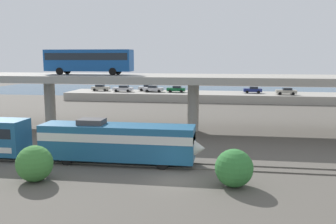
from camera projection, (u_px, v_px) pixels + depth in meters
ground_plane at (173, 180)px, 29.53m from camera, size 260.00×260.00×0.00m
rail_strip_near at (178, 168)px, 32.67m from camera, size 110.00×0.12×0.12m
rail_strip_far at (180, 163)px, 34.19m from camera, size 110.00×0.12×0.12m
train_locomotive at (125, 141)px, 33.86m from camera, size 15.43×3.04×4.18m
highway_overpass at (193, 81)px, 48.05m from camera, size 96.00×10.05×7.49m
transit_bus_on_overpass at (89, 60)px, 49.51m from camera, size 12.00×2.68×3.40m
pier_parking_lot at (206, 96)px, 83.15m from camera, size 64.13×10.46×1.78m
parked_car_0 at (101, 88)px, 87.17m from camera, size 4.22×1.94×1.50m
parked_car_1 at (286, 91)px, 78.40m from camera, size 4.32×1.99×1.50m
parked_car_2 at (153, 89)px, 84.36m from camera, size 4.53×1.87×1.50m
parked_car_3 at (147, 88)px, 87.03m from camera, size 4.08×1.92×1.50m
parked_car_4 at (253, 90)px, 81.80m from camera, size 4.05×1.86×1.50m
parked_car_5 at (123, 88)px, 84.85m from camera, size 4.59×2.00×1.50m
parked_car_6 at (176, 89)px, 83.73m from camera, size 4.19×1.97×1.50m
harbor_water at (209, 91)px, 105.76m from camera, size 140.00×36.00×0.01m
shrub_left at (35, 164)px, 29.16m from camera, size 2.93×2.93×2.93m
shrub_right at (234, 168)px, 27.93m from camera, size 2.96×2.96×2.96m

